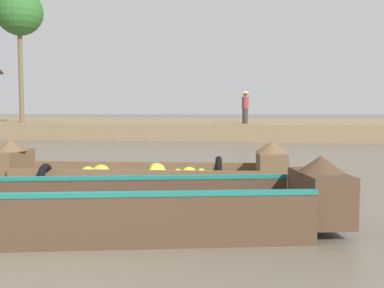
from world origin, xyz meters
name	(u,v)px	position (x,y,z in m)	size (l,w,h in m)	color
ground_plane	(186,157)	(0.00, 10.00, 0.00)	(300.00, 300.00, 0.00)	#665B4C
riverbank_strip	(229,126)	(0.00, 27.00, 0.40)	(160.00, 20.00, 0.79)	#7F6B4C
banana_boat	(140,176)	(0.31, 3.54, 0.31)	(5.22, 2.17, 0.94)	brown
viewer_boat	(97,210)	(0.53, 0.86, 0.30)	(5.97, 2.40, 0.92)	#473323
palm_tree_near	(19,13)	(-10.66, 19.14, 6.68)	(2.52, 2.52, 7.21)	brown
vendor_person	(245,105)	(1.45, 19.15, 1.72)	(0.44, 0.44, 1.66)	#332D28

